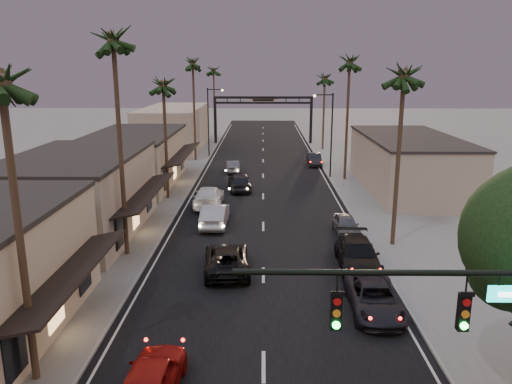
{
  "coord_description": "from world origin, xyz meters",
  "views": [
    {
      "loc": [
        -0.07,
        -7.49,
        11.51
      ],
      "look_at": [
        -0.55,
        28.62,
        2.5
      ],
      "focal_mm": 35.0,
      "sensor_mm": 36.0,
      "label": 1
    }
  ],
  "objects_px": {
    "curbside_black": "(358,255)",
    "streetlight_right": "(329,128)",
    "palm_rb": "(350,58)",
    "palm_rc": "(325,75)",
    "streetlight_left": "(210,117)",
    "oncoming_red": "(151,379)",
    "oncoming_pickup": "(227,259)",
    "arch": "(263,108)",
    "palm_lb": "(113,34)",
    "palm_far": "(214,68)",
    "oncoming_silver": "(215,215)",
    "palm_ra": "(405,69)",
    "curbside_near": "(375,298)",
    "palm_lc": "(163,80)",
    "palm_ld": "(193,60)",
    "traffic_signal": "(489,329)"
  },
  "relations": [
    {
      "from": "curbside_black",
      "to": "streetlight_right",
      "type": "bearing_deg",
      "value": 88.58
    },
    {
      "from": "palm_rb",
      "to": "palm_rc",
      "type": "bearing_deg",
      "value": 90.0
    },
    {
      "from": "streetlight_left",
      "to": "oncoming_red",
      "type": "bearing_deg",
      "value": -86.64
    },
    {
      "from": "streetlight_right",
      "to": "oncoming_pickup",
      "type": "xyz_separation_m",
      "value": [
        -9.05,
        -25.43,
        -4.57
      ]
    },
    {
      "from": "arch",
      "to": "streetlight_right",
      "type": "bearing_deg",
      "value": -74.53
    },
    {
      "from": "palm_lb",
      "to": "palm_rb",
      "type": "xyz_separation_m",
      "value": [
        17.2,
        22.0,
        -0.97
      ]
    },
    {
      "from": "palm_rc",
      "to": "palm_rb",
      "type": "bearing_deg",
      "value": -90.0
    },
    {
      "from": "palm_far",
      "to": "oncoming_red",
      "type": "distance_m",
      "value": 70.96
    },
    {
      "from": "palm_rb",
      "to": "oncoming_silver",
      "type": "relative_size",
      "value": 2.76
    },
    {
      "from": "streetlight_left",
      "to": "oncoming_silver",
      "type": "relative_size",
      "value": 1.75
    },
    {
      "from": "arch",
      "to": "palm_ra",
      "type": "distance_m",
      "value": 47.17
    },
    {
      "from": "curbside_near",
      "to": "palm_rc",
      "type": "bearing_deg",
      "value": 87.09
    },
    {
      "from": "oncoming_silver",
      "to": "curbside_near",
      "type": "distance_m",
      "value": 16.24
    },
    {
      "from": "palm_rb",
      "to": "oncoming_red",
      "type": "height_order",
      "value": "palm_rb"
    },
    {
      "from": "streetlight_right",
      "to": "palm_lc",
      "type": "xyz_separation_m",
      "value": [
        -15.52,
        -9.0,
        5.14
      ]
    },
    {
      "from": "oncoming_pickup",
      "to": "curbside_near",
      "type": "height_order",
      "value": "oncoming_pickup"
    },
    {
      "from": "palm_ld",
      "to": "oncoming_red",
      "type": "relative_size",
      "value": 2.98
    },
    {
      "from": "streetlight_right",
      "to": "oncoming_silver",
      "type": "bearing_deg",
      "value": -122.06
    },
    {
      "from": "palm_lb",
      "to": "palm_ra",
      "type": "distance_m",
      "value": 17.42
    },
    {
      "from": "palm_far",
      "to": "palm_lb",
      "type": "bearing_deg",
      "value": -90.31
    },
    {
      "from": "streetlight_left",
      "to": "traffic_signal",
      "type": "bearing_deg",
      "value": -76.86
    },
    {
      "from": "arch",
      "to": "palm_lc",
      "type": "bearing_deg",
      "value": -104.2
    },
    {
      "from": "palm_lb",
      "to": "oncoming_pickup",
      "type": "height_order",
      "value": "palm_lb"
    },
    {
      "from": "palm_lc",
      "to": "palm_ra",
      "type": "xyz_separation_m",
      "value": [
        17.2,
        -12.0,
        0.97
      ]
    },
    {
      "from": "traffic_signal",
      "to": "curbside_near",
      "type": "bearing_deg",
      "value": 91.79
    },
    {
      "from": "oncoming_red",
      "to": "oncoming_silver",
      "type": "distance_m",
      "value": 20.2
    },
    {
      "from": "palm_ra",
      "to": "palm_rc",
      "type": "height_order",
      "value": "palm_ra"
    },
    {
      "from": "curbside_near",
      "to": "curbside_black",
      "type": "xyz_separation_m",
      "value": [
        0.19,
        5.5,
        0.12
      ]
    },
    {
      "from": "oncoming_pickup",
      "to": "streetlight_left",
      "type": "bearing_deg",
      "value": -87.87
    },
    {
      "from": "arch",
      "to": "palm_ld",
      "type": "height_order",
      "value": "palm_ld"
    },
    {
      "from": "streetlight_right",
      "to": "curbside_black",
      "type": "xyz_separation_m",
      "value": [
        -1.37,
        -24.86,
        -4.5
      ]
    },
    {
      "from": "traffic_signal",
      "to": "palm_lb",
      "type": "height_order",
      "value": "palm_lb"
    },
    {
      "from": "palm_far",
      "to": "oncoming_red",
      "type": "relative_size",
      "value": 2.77
    },
    {
      "from": "streetlight_left",
      "to": "oncoming_silver",
      "type": "bearing_deg",
      "value": -83.68
    },
    {
      "from": "curbside_near",
      "to": "oncoming_red",
      "type": "bearing_deg",
      "value": -143.61
    },
    {
      "from": "arch",
      "to": "palm_ld",
      "type": "bearing_deg",
      "value": -119.83
    },
    {
      "from": "traffic_signal",
      "to": "curbside_black",
      "type": "distance_m",
      "value": 16.69
    },
    {
      "from": "palm_lc",
      "to": "curbside_black",
      "type": "height_order",
      "value": "palm_lc"
    },
    {
      "from": "streetlight_right",
      "to": "palm_far",
      "type": "relative_size",
      "value": 0.68
    },
    {
      "from": "palm_rc",
      "to": "oncoming_silver",
      "type": "height_order",
      "value": "palm_rc"
    },
    {
      "from": "traffic_signal",
      "to": "arch",
      "type": "height_order",
      "value": "traffic_signal"
    },
    {
      "from": "streetlight_left",
      "to": "palm_ra",
      "type": "bearing_deg",
      "value": -65.46
    },
    {
      "from": "arch",
      "to": "curbside_near",
      "type": "relative_size",
      "value": 2.95
    },
    {
      "from": "streetlight_left",
      "to": "palm_lb",
      "type": "xyz_separation_m",
      "value": [
        -1.68,
        -36.0,
        8.06
      ]
    },
    {
      "from": "palm_rb",
      "to": "curbside_black",
      "type": "relative_size",
      "value": 2.47
    },
    {
      "from": "palm_ra",
      "to": "curbside_black",
      "type": "xyz_separation_m",
      "value": [
        -3.05,
        -3.86,
        -10.61
      ]
    },
    {
      "from": "streetlight_right",
      "to": "palm_lb",
      "type": "xyz_separation_m",
      "value": [
        -15.52,
        -23.0,
        8.06
      ]
    },
    {
      "from": "streetlight_right",
      "to": "palm_rb",
      "type": "xyz_separation_m",
      "value": [
        1.68,
        -1.0,
        7.09
      ]
    },
    {
      "from": "palm_far",
      "to": "curbside_black",
      "type": "xyz_separation_m",
      "value": [
        13.85,
        -57.86,
        -10.61
      ]
    },
    {
      "from": "streetlight_left",
      "to": "curbside_black",
      "type": "height_order",
      "value": "streetlight_left"
    }
  ]
}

